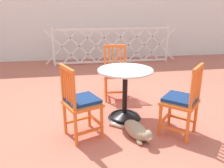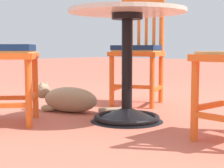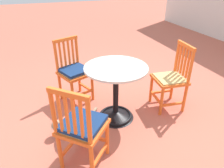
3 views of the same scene
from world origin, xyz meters
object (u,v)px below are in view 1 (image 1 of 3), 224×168
(orange_chair_at_corner, at_px, (115,74))
(orange_chair_by_planter, at_px, (81,103))
(orange_chair_tucked_in, at_px, (182,101))
(cafe_table, at_px, (125,100))
(tabby_cat, at_px, (137,131))

(orange_chair_at_corner, xyz_separation_m, orange_chair_by_planter, (-0.64, -1.20, 0.01))
(orange_chair_by_planter, relative_size, orange_chair_tucked_in, 1.00)
(cafe_table, distance_m, orange_chair_by_planter, 0.76)
(orange_chair_at_corner, bearing_deg, orange_chair_tucked_in, -67.04)
(cafe_table, distance_m, orange_chair_tucked_in, 0.82)
(cafe_table, height_order, tabby_cat, cafe_table)
(tabby_cat, bearing_deg, cafe_table, 93.67)
(cafe_table, distance_m, tabby_cat, 0.60)
(cafe_table, xyz_separation_m, tabby_cat, (0.04, -0.57, -0.19))
(orange_chair_at_corner, height_order, orange_chair_by_planter, same)
(cafe_table, xyz_separation_m, orange_chair_tucked_in, (0.58, -0.56, 0.16))
(orange_chair_at_corner, distance_m, tabby_cat, 1.41)
(cafe_table, height_order, orange_chair_by_planter, orange_chair_by_planter)
(cafe_table, bearing_deg, orange_chair_by_planter, -147.49)
(cafe_table, bearing_deg, tabby_cat, -86.33)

